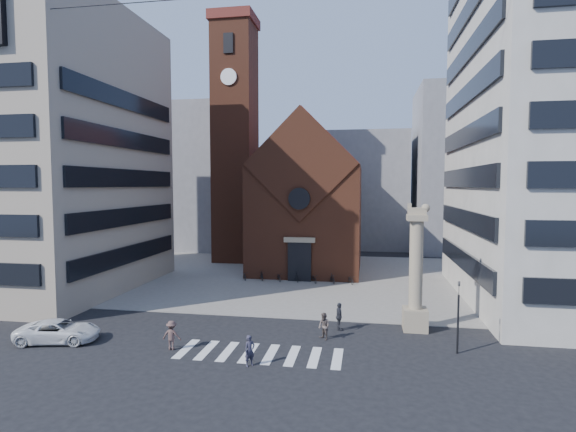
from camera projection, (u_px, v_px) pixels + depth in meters
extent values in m
plane|color=black|center=(262.00, 336.00, 29.39)|extent=(120.00, 120.00, 0.00)
cube|color=gray|center=(302.00, 277.00, 48.07)|extent=(46.00, 30.00, 0.05)
cube|color=brown|center=(309.00, 217.00, 53.55)|extent=(12.00, 16.00, 12.00)
cube|color=maroon|center=(310.00, 167.00, 53.52)|extent=(12.00, 15.40, 12.00)
cube|color=brown|center=(300.00, 164.00, 45.32)|extent=(11.76, 0.50, 11.76)
cylinder|color=black|center=(299.00, 199.00, 45.12)|extent=(2.20, 0.30, 2.20)
cube|color=black|center=(299.00, 262.00, 45.82)|extent=(2.40, 0.30, 4.00)
cube|color=tan|center=(299.00, 240.00, 45.61)|extent=(3.20, 0.40, 0.50)
cube|color=brown|center=(235.00, 145.00, 57.57)|extent=(5.00, 5.00, 30.00)
cube|color=maroon|center=(234.00, 20.00, 56.48)|extent=(5.50, 5.50, 1.20)
cylinder|color=white|center=(229.00, 77.00, 54.46)|extent=(2.00, 0.20, 2.00)
cube|color=black|center=(228.00, 43.00, 54.18)|extent=(1.20, 0.20, 2.40)
cube|color=gray|center=(38.00, 152.00, 42.40)|extent=(18.00, 20.00, 26.00)
cube|color=gray|center=(196.00, 178.00, 71.35)|extent=(16.00, 14.00, 22.00)
cube|color=gray|center=(362.00, 190.00, 71.98)|extent=(14.00, 12.00, 18.00)
cube|color=gray|center=(472.00, 170.00, 66.10)|extent=(16.00, 14.00, 24.00)
cube|color=tan|center=(415.00, 319.00, 30.59)|extent=(1.60, 1.60, 1.50)
cylinder|color=tan|center=(416.00, 265.00, 30.33)|extent=(0.90, 0.90, 6.00)
cube|color=tan|center=(417.00, 218.00, 30.10)|extent=(1.30, 1.30, 0.40)
cube|color=tan|center=(417.00, 212.00, 30.08)|extent=(1.20, 0.50, 0.55)
sphere|color=tan|center=(426.00, 208.00, 29.97)|extent=(0.56, 0.56, 0.56)
cube|color=tan|center=(410.00, 206.00, 30.13)|extent=(0.25, 0.15, 0.35)
cylinder|color=black|center=(458.00, 324.00, 26.25)|extent=(0.12, 0.12, 3.50)
imported|color=black|center=(459.00, 288.00, 26.10)|extent=(0.13, 0.16, 0.80)
imported|color=white|center=(58.00, 331.00, 28.28)|extent=(5.34, 3.30, 1.38)
imported|color=#2E2D3E|center=(250.00, 351.00, 24.51)|extent=(0.73, 0.72, 1.70)
imported|color=#5A4D48|center=(324.00, 326.00, 28.69)|extent=(1.05, 1.05, 1.72)
imported|color=#27282F|center=(339.00, 317.00, 30.51)|extent=(0.72, 1.19, 1.90)
imported|color=brown|center=(172.00, 335.00, 26.94)|extent=(1.16, 0.71, 1.75)
imported|color=black|center=(245.00, 276.00, 46.50)|extent=(1.11, 1.68, 0.83)
imported|color=black|center=(262.00, 276.00, 46.19)|extent=(0.99, 1.59, 0.93)
imported|color=black|center=(279.00, 277.00, 45.88)|extent=(1.11, 1.68, 0.83)
imported|color=black|center=(296.00, 277.00, 45.57)|extent=(0.99, 1.59, 0.93)
imported|color=black|center=(314.00, 278.00, 45.27)|extent=(1.11, 1.68, 0.83)
imported|color=black|center=(332.00, 279.00, 44.96)|extent=(0.99, 1.59, 0.93)
imported|color=black|center=(350.00, 280.00, 44.65)|extent=(1.11, 1.68, 0.83)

